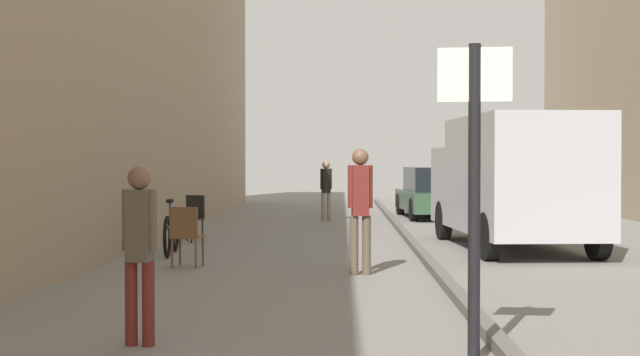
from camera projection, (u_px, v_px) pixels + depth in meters
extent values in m
plane|color=gray|center=(329.00, 259.00, 14.59)|extent=(80.00, 80.00, 0.00)
cube|color=#615F5B|center=(424.00, 256.00, 14.55)|extent=(0.16, 40.00, 0.12)
cylinder|color=gray|center=(323.00, 207.00, 23.66)|extent=(0.11, 0.11, 0.77)
cylinder|color=gray|center=(329.00, 207.00, 23.71)|extent=(0.11, 0.11, 0.77)
cube|color=black|center=(326.00, 181.00, 23.67)|extent=(0.26, 0.24, 0.65)
cylinder|color=black|center=(322.00, 179.00, 23.63)|extent=(0.09, 0.09, 0.56)
cylinder|color=black|center=(330.00, 179.00, 23.70)|extent=(0.09, 0.09, 0.56)
sphere|color=#9E755B|center=(326.00, 165.00, 23.66)|extent=(0.21, 0.21, 0.21)
cylinder|color=brown|center=(354.00, 245.00, 12.56)|extent=(0.13, 0.13, 0.86)
cylinder|color=brown|center=(366.00, 245.00, 12.57)|extent=(0.13, 0.13, 0.86)
cube|color=maroon|center=(360.00, 190.00, 12.55)|extent=(0.25, 0.22, 0.73)
cylinder|color=maroon|center=(351.00, 187.00, 12.54)|extent=(0.10, 0.10, 0.62)
cylinder|color=maroon|center=(369.00, 187.00, 12.56)|extent=(0.10, 0.10, 0.62)
sphere|color=brown|center=(360.00, 157.00, 12.54)|extent=(0.24, 0.24, 0.24)
cylinder|color=maroon|center=(131.00, 303.00, 7.78)|extent=(0.11, 0.11, 0.75)
cylinder|color=maroon|center=(148.00, 304.00, 7.76)|extent=(0.11, 0.11, 0.75)
cube|color=brown|center=(139.00, 226.00, 7.75)|extent=(0.23, 0.20, 0.64)
cylinder|color=brown|center=(127.00, 220.00, 7.77)|extent=(0.09, 0.09, 0.55)
cylinder|color=brown|center=(152.00, 220.00, 7.73)|extent=(0.09, 0.09, 0.55)
sphere|color=brown|center=(139.00, 178.00, 7.75)|extent=(0.21, 0.21, 0.21)
cube|color=#B7B7BC|center=(522.00, 175.00, 15.64)|extent=(2.32, 4.10, 2.10)
cube|color=#B7B7BC|center=(485.00, 185.00, 18.39)|extent=(2.13, 1.69, 1.58)
cube|color=black|center=(479.00, 168.00, 18.92)|extent=(1.69, 0.17, 0.69)
cylinder|color=black|center=(444.00, 220.00, 18.20)|extent=(0.28, 0.81, 0.80)
cylinder|color=black|center=(529.00, 220.00, 18.30)|extent=(0.28, 0.81, 0.80)
cylinder|color=black|center=(489.00, 236.00, 14.33)|extent=(0.28, 0.81, 0.80)
cylinder|color=black|center=(598.00, 236.00, 14.43)|extent=(0.28, 0.81, 0.80)
cube|color=#335138|center=(435.00, 200.00, 25.04)|extent=(2.05, 4.30, 0.55)
cube|color=black|center=(435.00, 179.00, 25.03)|extent=(1.66, 2.61, 0.68)
cylinder|color=black|center=(400.00, 204.00, 26.44)|extent=(0.24, 0.65, 0.64)
cylinder|color=black|center=(454.00, 204.00, 26.50)|extent=(0.24, 0.65, 0.64)
cylinder|color=black|center=(414.00, 209.00, 23.59)|extent=(0.24, 0.65, 0.64)
cylinder|color=black|center=(474.00, 209.00, 23.65)|extent=(0.24, 0.65, 0.64)
cylinder|color=black|center=(474.00, 204.00, 7.09)|extent=(0.10, 0.10, 2.60)
cube|color=white|center=(475.00, 75.00, 7.07)|extent=(0.60, 0.09, 0.44)
torus|color=black|center=(175.00, 232.00, 15.78)|extent=(0.10, 0.72, 0.72)
torus|color=black|center=(167.00, 237.00, 14.73)|extent=(0.10, 0.72, 0.72)
cylinder|color=navy|center=(171.00, 226.00, 15.25)|extent=(0.11, 0.95, 0.05)
cylinder|color=navy|center=(170.00, 214.00, 15.06)|extent=(0.04, 0.04, 0.40)
cube|color=black|center=(170.00, 201.00, 15.05)|extent=(0.11, 0.25, 0.06)
cylinder|color=brown|center=(180.00, 251.00, 13.74)|extent=(0.04, 0.04, 0.45)
cylinder|color=brown|center=(203.00, 251.00, 13.68)|extent=(0.04, 0.04, 0.45)
cylinder|color=brown|center=(172.00, 253.00, 13.37)|extent=(0.04, 0.04, 0.45)
cylinder|color=brown|center=(196.00, 254.00, 13.31)|extent=(0.04, 0.04, 0.45)
cube|color=brown|center=(188.00, 237.00, 13.52)|extent=(0.50, 0.50, 0.04)
cube|color=brown|center=(184.00, 222.00, 13.31)|extent=(0.44, 0.10, 0.45)
cylinder|color=black|center=(192.00, 232.00, 17.38)|extent=(0.04, 0.04, 0.45)
cylinder|color=black|center=(176.00, 231.00, 17.55)|extent=(0.04, 0.04, 0.45)
cylinder|color=black|center=(202.00, 231.00, 17.71)|extent=(0.04, 0.04, 0.45)
cylinder|color=black|center=(187.00, 230.00, 17.88)|extent=(0.04, 0.04, 0.45)
cube|color=black|center=(189.00, 219.00, 17.62)|extent=(0.59, 0.59, 0.04)
cube|color=black|center=(195.00, 206.00, 17.80)|extent=(0.41, 0.23, 0.45)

